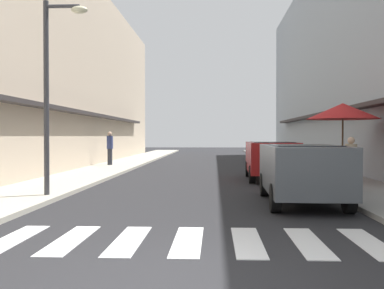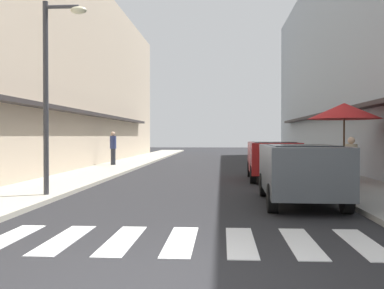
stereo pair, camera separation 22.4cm
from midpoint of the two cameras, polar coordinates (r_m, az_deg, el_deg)
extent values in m
plane|color=#232326|center=(22.63, 1.40, -3.24)|extent=(94.91, 94.91, 0.00)
cube|color=#ADA899|center=(23.27, -10.76, -2.99)|extent=(2.53, 60.40, 0.12)
cube|color=gray|center=(23.04, 13.69, -3.04)|extent=(2.53, 60.40, 0.12)
cube|color=#C6B299|center=(25.68, -18.47, 8.73)|extent=(5.00, 40.83, 10.30)
cube|color=#332D2D|center=(24.61, -12.45, 3.60)|extent=(0.50, 28.58, 0.16)
cube|color=#939EA8|center=(25.41, 21.73, 10.33)|extent=(5.00, 40.83, 11.64)
cube|color=#332D2D|center=(24.35, 15.54, 3.62)|extent=(0.50, 28.58, 0.16)
cube|color=silver|center=(8.34, -21.67, -10.64)|extent=(0.45, 2.20, 0.01)
cube|color=silver|center=(8.00, -15.34, -11.10)|extent=(0.45, 2.20, 0.01)
cube|color=silver|center=(7.76, -8.53, -11.45)|extent=(0.45, 2.20, 0.01)
cube|color=silver|center=(7.64, -1.37, -11.65)|extent=(0.45, 2.20, 0.01)
cube|color=silver|center=(7.63, 5.91, -11.67)|extent=(0.45, 2.20, 0.01)
cube|color=silver|center=(7.74, 13.10, -11.51)|extent=(0.45, 2.20, 0.01)
cube|color=silver|center=(7.96, 19.97, -11.19)|extent=(0.45, 2.20, 0.01)
cube|color=#4C5156|center=(11.94, 12.64, -2.83)|extent=(1.84, 4.34, 1.13)
cube|color=black|center=(11.71, 12.83, -1.41)|extent=(1.52, 2.44, 0.56)
cylinder|color=black|center=(13.31, 8.31, -4.86)|extent=(0.23, 0.64, 0.64)
cylinder|color=black|center=(13.52, 15.07, -4.79)|extent=(0.23, 0.64, 0.64)
cylinder|color=black|center=(10.50, 9.48, -6.45)|extent=(0.23, 0.64, 0.64)
cylinder|color=black|center=(10.76, 17.99, -6.29)|extent=(0.23, 0.64, 0.64)
cube|color=maroon|center=(18.18, 9.23, -1.50)|extent=(1.84, 4.17, 1.13)
cube|color=black|center=(17.97, 9.31, -0.56)|extent=(1.52, 2.35, 0.56)
cylinder|color=black|center=(19.52, 6.53, -2.98)|extent=(0.23, 0.64, 0.64)
cylinder|color=black|center=(19.66, 11.17, -2.97)|extent=(0.23, 0.64, 0.64)
cylinder|color=black|center=(16.80, 6.94, -3.63)|extent=(0.23, 0.64, 0.64)
cylinder|color=black|center=(16.96, 12.33, -3.61)|extent=(0.23, 0.64, 0.64)
cylinder|color=#38383D|center=(13.11, -17.75, 5.39)|extent=(0.14, 0.14, 5.14)
cylinder|color=#38383D|center=(13.37, -15.93, 15.86)|extent=(0.90, 0.10, 0.10)
ellipsoid|color=beige|center=(13.21, -14.01, 15.60)|extent=(0.44, 0.28, 0.20)
cylinder|color=#262626|center=(16.95, 17.44, -4.21)|extent=(0.48, 0.48, 0.06)
cylinder|color=#4C3823|center=(16.89, 17.46, -0.22)|extent=(0.06, 0.06, 2.42)
cone|color=red|center=(16.90, 17.49, 3.88)|extent=(2.49, 2.49, 0.55)
cylinder|color=#282B33|center=(14.26, 18.32, -3.81)|extent=(0.26, 0.26, 0.75)
cylinder|color=tan|center=(14.22, 18.34, -1.12)|extent=(0.34, 0.34, 0.59)
sphere|color=tan|center=(14.21, 18.35, 0.48)|extent=(0.20, 0.20, 0.20)
cylinder|color=#282B33|center=(25.85, -10.20, -1.48)|extent=(0.26, 0.26, 0.88)
cylinder|color=navy|center=(25.83, -10.20, 0.26)|extent=(0.34, 0.34, 0.69)
sphere|color=tan|center=(25.83, -10.20, 1.29)|extent=(0.24, 0.24, 0.24)
camera|label=1|loc=(0.11, -90.44, -0.01)|focal=43.89mm
camera|label=2|loc=(0.11, 89.56, 0.01)|focal=43.89mm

